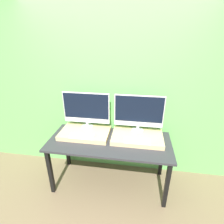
{
  "coord_description": "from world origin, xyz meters",
  "views": [
    {
      "loc": [
        0.35,
        -1.63,
        2.08
      ],
      "look_at": [
        0.0,
        0.59,
        1.08
      ],
      "focal_mm": 28.0,
      "sensor_mm": 36.0,
      "label": 1
    }
  ],
  "objects_px": {
    "keyboard_right": "(137,141)",
    "monitor_left": "(86,109)",
    "monitor_right": "(139,112)",
    "keyboard_left": "(82,136)"
  },
  "relations": [
    {
      "from": "monitor_right",
      "to": "monitor_left",
      "type": "bearing_deg",
      "value": 180.0
    },
    {
      "from": "monitor_left",
      "to": "monitor_right",
      "type": "relative_size",
      "value": 1.0
    },
    {
      "from": "keyboard_right",
      "to": "monitor_left",
      "type": "bearing_deg",
      "value": 159.71
    },
    {
      "from": "keyboard_left",
      "to": "monitor_left",
      "type": "bearing_deg",
      "value": 90.0
    },
    {
      "from": "monitor_left",
      "to": "monitor_right",
      "type": "distance_m",
      "value": 0.74
    },
    {
      "from": "monitor_left",
      "to": "keyboard_right",
      "type": "distance_m",
      "value": 0.84
    },
    {
      "from": "keyboard_left",
      "to": "keyboard_right",
      "type": "relative_size",
      "value": 1.0
    },
    {
      "from": "monitor_left",
      "to": "keyboard_left",
      "type": "bearing_deg",
      "value": -90.0
    },
    {
      "from": "keyboard_right",
      "to": "keyboard_left",
      "type": "bearing_deg",
      "value": 180.0
    },
    {
      "from": "monitor_left",
      "to": "keyboard_left",
      "type": "distance_m",
      "value": 0.39
    }
  ]
}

